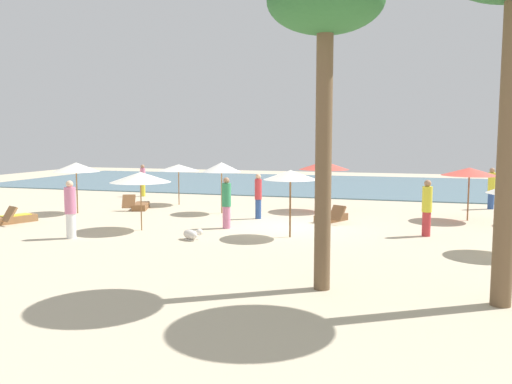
% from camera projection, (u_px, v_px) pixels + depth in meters
% --- Properties ---
extents(ground_plane, '(60.00, 60.00, 0.00)m').
position_uv_depth(ground_plane, '(289.00, 226.00, 19.76)').
color(ground_plane, beige).
extents(ocean_water, '(48.00, 16.00, 0.06)m').
position_uv_depth(ocean_water, '(346.00, 185.00, 35.95)').
color(ocean_water, slate).
rests_on(ocean_water, ground_plane).
extents(umbrella_0, '(2.01, 2.01, 1.99)m').
position_uv_depth(umbrella_0, '(178.00, 168.00, 25.75)').
color(umbrella_0, olive).
rests_on(umbrella_0, ground_plane).
extents(umbrella_1, '(1.99, 1.99, 2.23)m').
position_uv_depth(umbrella_1, '(76.00, 167.00, 22.83)').
color(umbrella_1, olive).
rests_on(umbrella_1, ground_plane).
extents(umbrella_2, '(1.80, 1.80, 2.26)m').
position_uv_depth(umbrella_2, '(290.00, 175.00, 17.42)').
color(umbrella_2, brown).
rests_on(umbrella_2, ground_plane).
extents(umbrella_4, '(2.24, 2.24, 2.25)m').
position_uv_depth(umbrella_4, '(324.00, 165.00, 23.53)').
color(umbrella_4, olive).
rests_on(umbrella_4, ground_plane).
extents(umbrella_5, '(2.17, 2.17, 2.10)m').
position_uv_depth(umbrella_5, '(140.00, 177.00, 18.70)').
color(umbrella_5, olive).
rests_on(umbrella_5, ground_plane).
extents(umbrella_6, '(2.17, 2.17, 2.13)m').
position_uv_depth(umbrella_6, '(469.00, 172.00, 20.88)').
color(umbrella_6, brown).
rests_on(umbrella_6, ground_plane).
extents(umbrella_7, '(1.70, 1.70, 2.24)m').
position_uv_depth(umbrella_7, '(222.00, 167.00, 22.86)').
color(umbrella_7, olive).
rests_on(umbrella_7, ground_plane).
extents(lounger_0, '(1.19, 1.76, 0.72)m').
position_uv_depth(lounger_0, '(15.00, 218.00, 20.50)').
color(lounger_0, olive).
rests_on(lounger_0, ground_plane).
extents(lounger_1, '(1.28, 1.74, 0.72)m').
position_uv_depth(lounger_1, '(332.00, 217.00, 20.79)').
color(lounger_1, brown).
rests_on(lounger_1, ground_plane).
extents(lounger_2, '(1.11, 1.74, 0.74)m').
position_uv_depth(lounger_2, '(140.00, 206.00, 24.24)').
color(lounger_2, brown).
rests_on(lounger_2, ground_plane).
extents(person_0, '(0.51, 0.51, 1.93)m').
position_uv_depth(person_0, '(70.00, 209.00, 17.33)').
color(person_0, white).
rests_on(person_0, ground_plane).
extents(person_1, '(0.41, 0.41, 1.85)m').
position_uv_depth(person_1, '(258.00, 195.00, 21.46)').
color(person_1, '#2D4C8C').
rests_on(person_1, ground_plane).
extents(person_2, '(0.35, 0.35, 1.92)m').
position_uv_depth(person_2, '(491.00, 188.00, 24.29)').
color(person_2, '#2D4C8C').
rests_on(person_2, ground_plane).
extents(person_3, '(0.36, 0.36, 1.92)m').
position_uv_depth(person_3, '(427.00, 207.00, 17.71)').
color(person_3, '#BF3338').
rests_on(person_3, ground_plane).
extents(person_4, '(0.34, 0.34, 1.79)m').
position_uv_depth(person_4, '(143.00, 180.00, 29.43)').
color(person_4, yellow).
rests_on(person_4, ground_plane).
extents(person_5, '(0.38, 0.38, 1.88)m').
position_uv_depth(person_5, '(226.00, 202.00, 19.22)').
color(person_5, '#D17299').
rests_on(person_5, ground_plane).
extents(palm_0, '(2.48, 2.48, 6.89)m').
position_uv_depth(palm_0, '(325.00, 14.00, 11.04)').
color(palm_0, brown).
rests_on(palm_0, ground_plane).
extents(dog, '(0.74, 0.63, 0.35)m').
position_uv_depth(dog, '(191.00, 234.00, 17.15)').
color(dog, silver).
rests_on(dog, ground_plane).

